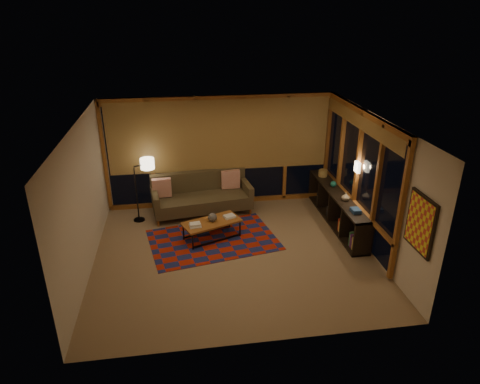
{
  "coord_description": "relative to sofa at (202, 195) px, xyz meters",
  "views": [
    {
      "loc": [
        -0.97,
        -7.31,
        4.61
      ],
      "look_at": [
        0.21,
        0.57,
        1.1
      ],
      "focal_mm": 32.0,
      "sensor_mm": 36.0,
      "label": 1
    }
  ],
  "objects": [
    {
      "name": "pillow_left",
      "position": [
        -0.92,
        0.03,
        0.22
      ],
      "size": [
        0.44,
        0.17,
        0.44
      ],
      "primitive_type": null,
      "rotation": [
        0.0,
        0.0,
        0.06
      ],
      "color": "#B82F21",
      "rests_on": "sofa"
    },
    {
      "name": "bookshelf",
      "position": [
        3.0,
        -0.92,
        -0.1
      ],
      "size": [
        0.4,
        2.99,
        0.75
      ],
      "primitive_type": null,
      "color": "#2C2219",
      "rests_on": "floor"
    },
    {
      "name": "area_rug",
      "position": [
        0.14,
        -1.32,
        -0.46
      ],
      "size": [
        2.89,
        2.19,
        0.01
      ],
      "primitive_type": "cube",
      "rotation": [
        0.0,
        0.0,
        0.18
      ],
      "color": "#AA200C",
      "rests_on": "floor"
    },
    {
      "name": "window_wall_right",
      "position": [
        3.19,
        -1.32,
        0.88
      ],
      "size": [
        0.16,
        3.7,
        2.6
      ],
      "primitive_type": null,
      "color": "brown",
      "rests_on": "walls"
    },
    {
      "name": "book_stack_b",
      "position": [
        0.52,
        -1.11,
        -0.04
      ],
      "size": [
        0.29,
        0.26,
        0.05
      ],
      "primitive_type": null,
      "rotation": [
        0.0,
        0.0,
        0.39
      ],
      "color": "white",
      "rests_on": "coffee_table"
    },
    {
      "name": "teal_bowl",
      "position": [
        3.0,
        -0.6,
        0.35
      ],
      "size": [
        0.17,
        0.17,
        0.14
      ],
      "primitive_type": "sphere",
      "rotation": [
        0.0,
        0.0,
        0.24
      ],
      "color": "#175F50",
      "rests_on": "bookshelf"
    },
    {
      "name": "shelf_book_stack",
      "position": [
        3.0,
        -1.91,
        0.31
      ],
      "size": [
        0.21,
        0.25,
        0.06
      ],
      "primitive_type": null,
      "rotation": [
        0.0,
        0.0,
        0.27
      ],
      "color": "white",
      "rests_on": "bookshelf"
    },
    {
      "name": "pillow_right",
      "position": [
        0.73,
        0.31,
        0.22
      ],
      "size": [
        0.45,
        0.16,
        0.45
      ],
      "primitive_type": null,
      "rotation": [
        0.0,
        0.0,
        0.02
      ],
      "color": "#B82F21",
      "rests_on": "sofa"
    },
    {
      "name": "ceramic_pot",
      "position": [
        0.14,
        -1.23,
        0.03
      ],
      "size": [
        0.27,
        0.27,
        0.19
      ],
      "primitive_type": "sphere",
      "rotation": [
        0.0,
        0.0,
        0.72
      ],
      "color": "#303033",
      "rests_on": "coffee_table"
    },
    {
      "name": "basket",
      "position": [
        2.98,
        0.08,
        0.36
      ],
      "size": [
        0.22,
        0.22,
        0.16
      ],
      "primitive_type": "cylinder",
      "rotation": [
        0.0,
        0.0,
        -0.0
      ],
      "color": "#A18048",
      "rests_on": "bookshelf"
    },
    {
      "name": "window_wall_back",
      "position": [
        0.51,
        0.51,
        0.88
      ],
      "size": [
        5.3,
        0.16,
        2.6
      ],
      "primitive_type": null,
      "color": "brown",
      "rests_on": "walls"
    },
    {
      "name": "ceiling",
      "position": [
        0.51,
        -1.92,
        2.23
      ],
      "size": [
        5.5,
        5.0,
        0.01
      ],
      "primitive_type": "cube",
      "color": "white",
      "rests_on": "walls"
    },
    {
      "name": "floor_lamp",
      "position": [
        -1.48,
        -0.15,
        0.26
      ],
      "size": [
        0.58,
        0.52,
        1.45
      ],
      "primitive_type": null,
      "rotation": [
        0.0,
        0.0,
        0.54
      ],
      "color": "black",
      "rests_on": "floor"
    },
    {
      "name": "walls",
      "position": [
        0.51,
        -1.92,
        0.88
      ],
      "size": [
        5.51,
        5.01,
        2.7
      ],
      "color": "beige",
      "rests_on": "floor"
    },
    {
      "name": "floor",
      "position": [
        0.51,
        -1.92,
        -0.47
      ],
      "size": [
        5.5,
        5.0,
        0.01
      ],
      "primitive_type": "cube",
      "color": "tan",
      "rests_on": "ground"
    },
    {
      "name": "coffee_table",
      "position": [
        0.12,
        -1.23,
        -0.27
      ],
      "size": [
        1.33,
        0.97,
        0.4
      ],
      "primitive_type": null,
      "rotation": [
        0.0,
        0.0,
        0.38
      ],
      "color": "brown",
      "rests_on": "floor"
    },
    {
      "name": "wall_art",
      "position": [
        3.22,
        -3.77,
        0.98
      ],
      "size": [
        0.06,
        0.74,
        0.94
      ],
      "primitive_type": null,
      "color": "red",
      "rests_on": "walls"
    },
    {
      "name": "vase",
      "position": [
        3.0,
        -1.35,
        0.37
      ],
      "size": [
        0.18,
        0.18,
        0.18
      ],
      "primitive_type": "imported",
      "rotation": [
        0.0,
        0.0,
        -0.05
      ],
      "color": "tan",
      "rests_on": "bookshelf"
    },
    {
      "name": "wall_sconce",
      "position": [
        3.13,
        -1.47,
        1.08
      ],
      "size": [
        0.12,
        0.18,
        0.22
      ],
      "primitive_type": null,
      "color": "#FFE9BD",
      "rests_on": "walls"
    },
    {
      "name": "book_stack_a",
      "position": [
        -0.23,
        -1.41,
        -0.03
      ],
      "size": [
        0.27,
        0.23,
        0.07
      ],
      "primitive_type": null,
      "rotation": [
        0.0,
        0.0,
        0.12
      ],
      "color": "white",
      "rests_on": "coffee_table"
    },
    {
      "name": "sofa",
      "position": [
        0.0,
        0.0,
        0.0
      ],
      "size": [
        2.39,
        1.22,
        0.94
      ],
      "primitive_type": null,
      "rotation": [
        0.0,
        0.0,
        0.13
      ],
      "color": "brown",
      "rests_on": "floor"
    }
  ]
}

